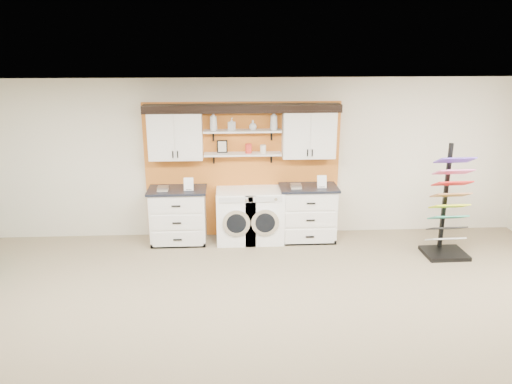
{
  "coord_description": "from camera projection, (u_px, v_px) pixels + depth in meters",
  "views": [
    {
      "loc": [
        -0.24,
        -4.55,
        3.45
      ],
      "look_at": [
        0.14,
        2.3,
        1.31
      ],
      "focal_mm": 35.0,
      "sensor_mm": 36.0,
      "label": 1
    }
  ],
  "objects": [
    {
      "name": "base_cabinet_left",
      "position": [
        178.0,
        216.0,
        8.65
      ],
      "size": [
        1.0,
        0.66,
        0.98
      ],
      "color": "white",
      "rests_on": "floor"
    },
    {
      "name": "shelf_lower",
      "position": [
        243.0,
        154.0,
        8.55
      ],
      "size": [
        1.32,
        0.28,
        0.03
      ],
      "primitive_type": "cube",
      "color": "white",
      "rests_on": "wall_back"
    },
    {
      "name": "washer",
      "position": [
        236.0,
        216.0,
        8.7
      ],
      "size": [
        0.67,
        0.71,
        0.93
      ],
      "color": "white",
      "rests_on": "floor"
    },
    {
      "name": "ceiling",
      "position": [
        254.0,
        111.0,
        4.55
      ],
      "size": [
        10.0,
        10.0,
        0.0
      ],
      "primitive_type": "plane",
      "rotation": [
        3.14,
        0.0,
        0.0
      ],
      "color": "white",
      "rests_on": "wall_back"
    },
    {
      "name": "sample_rack",
      "position": [
        447.0,
        222.0,
        8.1
      ],
      "size": [
        0.68,
        0.57,
        1.84
      ],
      "rotation": [
        0.0,
        0.0,
        0.02
      ],
      "color": "black",
      "rests_on": "floor"
    },
    {
      "name": "soap_bottle_b",
      "position": [
        232.0,
        124.0,
        8.38
      ],
      "size": [
        0.13,
        0.13,
        0.21
      ],
      "primitive_type": "imported",
      "rotation": [
        0.0,
        0.0,
        2.53
      ],
      "color": "silver",
      "rests_on": "shelf_upper"
    },
    {
      "name": "upper_cabinet_left",
      "position": [
        175.0,
        135.0,
        8.38
      ],
      "size": [
        0.9,
        0.35,
        0.84
      ],
      "color": "white",
      "rests_on": "wall_back"
    },
    {
      "name": "upper_cabinet_right",
      "position": [
        309.0,
        133.0,
        8.5
      ],
      "size": [
        0.9,
        0.35,
        0.84
      ],
      "color": "white",
      "rests_on": "wall_back"
    },
    {
      "name": "shelf_upper",
      "position": [
        243.0,
        131.0,
        8.43
      ],
      "size": [
        1.32,
        0.28,
        0.03
      ],
      "primitive_type": "cube",
      "color": "white",
      "rests_on": "wall_back"
    },
    {
      "name": "soap_bottle_c",
      "position": [
        253.0,
        125.0,
        8.41
      ],
      "size": [
        0.16,
        0.16,
        0.16
      ],
      "primitive_type": "imported",
      "rotation": [
        0.0,
        0.0,
        3.45
      ],
      "color": "silver",
      "rests_on": "shelf_upper"
    },
    {
      "name": "soap_bottle_a",
      "position": [
        213.0,
        121.0,
        8.35
      ],
      "size": [
        0.17,
        0.17,
        0.33
      ],
      "primitive_type": "imported",
      "rotation": [
        0.0,
        0.0,
        2.74
      ],
      "color": "silver",
      "rests_on": "shelf_upper"
    },
    {
      "name": "dryer",
      "position": [
        264.0,
        215.0,
        8.73
      ],
      "size": [
        0.67,
        0.71,
        0.94
      ],
      "color": "white",
      "rests_on": "floor"
    },
    {
      "name": "floor",
      "position": [
        254.0,
        371.0,
        5.38
      ],
      "size": [
        10.0,
        10.0,
        0.0
      ],
      "primitive_type": "plane",
      "color": "#7E6F55",
      "rests_on": "ground"
    },
    {
      "name": "canister_cream",
      "position": [
        263.0,
        149.0,
        8.54
      ],
      "size": [
        0.1,
        0.1,
        0.14
      ],
      "primitive_type": "cylinder",
      "color": "silver",
      "rests_on": "shelf_lower"
    },
    {
      "name": "base_cabinet_right",
      "position": [
        308.0,
        213.0,
        8.76
      ],
      "size": [
        1.0,
        0.66,
        0.98
      ],
      "color": "white",
      "rests_on": "floor"
    },
    {
      "name": "picture_frame",
      "position": [
        222.0,
        147.0,
        8.54
      ],
      "size": [
        0.18,
        0.02,
        0.22
      ],
      "color": "black",
      "rests_on": "shelf_lower"
    },
    {
      "name": "crown_molding",
      "position": [
        242.0,
        107.0,
        8.32
      ],
      "size": [
        3.3,
        0.41,
        0.13
      ],
      "color": "black",
      "rests_on": "wall_back"
    },
    {
      "name": "wall_back",
      "position": [
        242.0,
        159.0,
        8.78
      ],
      "size": [
        10.0,
        0.0,
        10.0
      ],
      "primitive_type": "plane",
      "rotation": [
        1.57,
        0.0,
        0.0
      ],
      "color": "beige",
      "rests_on": "floor"
    },
    {
      "name": "canister_red",
      "position": [
        249.0,
        149.0,
        8.52
      ],
      "size": [
        0.11,
        0.11,
        0.16
      ],
      "primitive_type": "cylinder",
      "color": "red",
      "rests_on": "shelf_lower"
    },
    {
      "name": "soap_bottle_d",
      "position": [
        274.0,
        120.0,
        8.4
      ],
      "size": [
        0.18,
        0.18,
        0.34
      ],
      "primitive_type": "imported",
      "rotation": [
        0.0,
        0.0,
        0.47
      ],
      "color": "silver",
      "rests_on": "shelf_upper"
    },
    {
      "name": "accent_panel",
      "position": [
        243.0,
        170.0,
        8.8
      ],
      "size": [
        3.4,
        0.07,
        2.4
      ],
      "primitive_type": "cube",
      "color": "#C96B22",
      "rests_on": "wall_back"
    }
  ]
}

